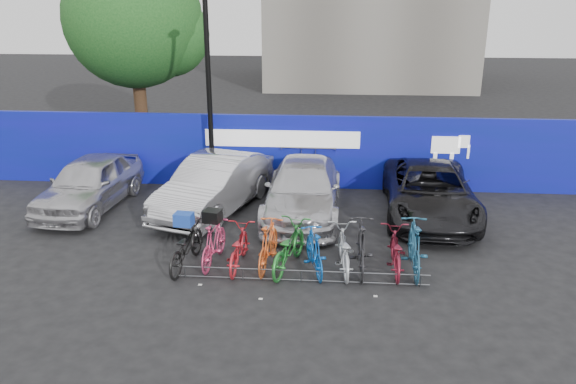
# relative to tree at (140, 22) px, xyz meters

# --- Properties ---
(ground) EXTENTS (100.00, 100.00, 0.00)m
(ground) POSITION_rel_tree_xyz_m (6.77, -10.06, -5.07)
(ground) COLOR black
(ground) RESTS_ON ground
(hoarding) EXTENTS (22.00, 0.18, 2.40)m
(hoarding) POSITION_rel_tree_xyz_m (6.78, -4.06, -3.86)
(hoarding) COLOR navy
(hoarding) RESTS_ON ground
(tree) EXTENTS (5.40, 5.20, 7.80)m
(tree) POSITION_rel_tree_xyz_m (0.00, 0.00, 0.00)
(tree) COLOR #382314
(tree) RESTS_ON ground
(lamppost) EXTENTS (0.25, 0.50, 6.11)m
(lamppost) POSITION_rel_tree_xyz_m (3.57, -4.66, -1.80)
(lamppost) COLOR black
(lamppost) RESTS_ON ground
(bike_rack) EXTENTS (5.60, 0.03, 0.30)m
(bike_rack) POSITION_rel_tree_xyz_m (6.77, -10.66, -4.91)
(bike_rack) COLOR #595B60
(bike_rack) RESTS_ON ground
(car_0) EXTENTS (2.17, 4.65, 1.54)m
(car_0) POSITION_rel_tree_xyz_m (0.26, -6.48, -4.30)
(car_0) COLOR #B9B7BC
(car_0) RESTS_ON ground
(car_1) EXTENTS (3.05, 5.17, 1.61)m
(car_1) POSITION_rel_tree_xyz_m (4.01, -6.43, -4.26)
(car_1) COLOR silver
(car_1) RESTS_ON ground
(car_2) EXTENTS (2.19, 5.21, 1.50)m
(car_2) POSITION_rel_tree_xyz_m (6.59, -6.47, -4.32)
(car_2) COLOR silver
(car_2) RESTS_ON ground
(car_3) EXTENTS (2.67, 5.39, 1.47)m
(car_3) POSITION_rel_tree_xyz_m (10.19, -6.36, -4.33)
(car_3) COLOR black
(car_3) RESTS_ON ground
(bike_0) EXTENTS (0.92, 2.04, 1.04)m
(bike_0) POSITION_rel_tree_xyz_m (4.06, -10.09, -4.55)
(bike_0) COLOR black
(bike_0) RESTS_ON ground
(bike_1) EXTENTS (0.69, 1.81, 1.06)m
(bike_1) POSITION_rel_tree_xyz_m (4.68, -9.88, -4.54)
(bike_1) COLOR #DA3C6D
(bike_1) RESTS_ON ground
(bike_2) EXTENTS (0.71, 1.85, 0.96)m
(bike_2) POSITION_rel_tree_xyz_m (5.27, -9.99, -4.59)
(bike_2) COLOR red
(bike_2) RESTS_ON ground
(bike_3) EXTENTS (0.74, 1.92, 1.12)m
(bike_3) POSITION_rel_tree_xyz_m (5.97, -9.96, -4.51)
(bike_3) COLOR orange
(bike_3) RESTS_ON ground
(bike_4) EXTENTS (1.22, 2.17, 1.08)m
(bike_4) POSITION_rel_tree_xyz_m (6.44, -10.00, -4.53)
(bike_4) COLOR #217A2A
(bike_4) RESTS_ON ground
(bike_5) EXTENTS (0.88, 1.77, 1.02)m
(bike_5) POSITION_rel_tree_xyz_m (7.04, -10.12, -4.56)
(bike_5) COLOR blue
(bike_5) RESTS_ON ground
(bike_6) EXTENTS (0.81, 1.96, 1.01)m
(bike_6) POSITION_rel_tree_xyz_m (7.70, -9.97, -4.57)
(bike_6) COLOR #B7BCC0
(bike_6) RESTS_ON ground
(bike_7) EXTENTS (0.57, 1.99, 1.20)m
(bike_7) POSITION_rel_tree_xyz_m (8.10, -9.95, -4.47)
(bike_7) COLOR #252427
(bike_7) RESTS_ON ground
(bike_8) EXTENTS (0.68, 1.86, 0.97)m
(bike_8) POSITION_rel_tree_xyz_m (8.88, -9.92, -4.58)
(bike_8) COLOR maroon
(bike_8) RESTS_ON ground
(bike_9) EXTENTS (0.62, 2.04, 1.22)m
(bike_9) POSITION_rel_tree_xyz_m (9.30, -9.92, -4.46)
(bike_9) COLOR #205777
(bike_9) RESTS_ON ground
(cargo_crate) EXTENTS (0.44, 0.36, 0.29)m
(cargo_crate) POSITION_rel_tree_xyz_m (4.06, -10.09, -3.88)
(cargo_crate) COLOR #1B41A8
(cargo_crate) RESTS_ON bike_0
(cargo_topcase) EXTENTS (0.44, 0.41, 0.28)m
(cargo_topcase) POSITION_rel_tree_xyz_m (4.68, -9.88, -3.87)
(cargo_topcase) COLOR black
(cargo_topcase) RESTS_ON bike_1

